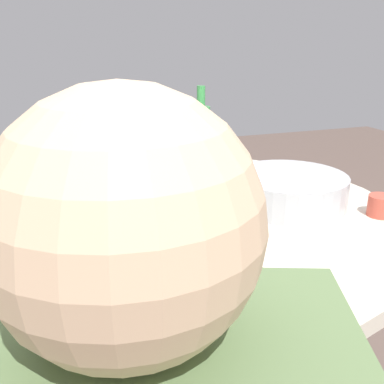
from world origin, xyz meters
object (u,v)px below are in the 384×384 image
(dish_tofu_braise, at_px, (206,294))
(round_dining_table, at_px, (185,255))
(tea_cup_far, at_px, (381,206))
(tea_cup_side, at_px, (96,160))
(green_bottle, at_px, (201,133))
(soup_bowl, at_px, (87,237))
(tea_cup_near, at_px, (159,152))
(dish_stirfry, at_px, (143,171))
(rice_bowl, at_px, (289,189))
(dish_noodles, at_px, (55,196))

(dish_tofu_braise, bearing_deg, round_dining_table, -103.48)
(tea_cup_far, distance_m, tea_cup_side, 0.93)
(green_bottle, bearing_deg, soup_bowl, 50.50)
(round_dining_table, height_order, tea_cup_near, tea_cup_near)
(dish_stirfry, height_order, tea_cup_near, tea_cup_near)
(dish_tofu_braise, xyz_separation_m, tea_cup_far, (-0.57, -0.23, 0.01))
(rice_bowl, relative_size, green_bottle, 1.14)
(dish_noodles, xyz_separation_m, green_bottle, (-0.53, -0.25, 0.10))
(dish_stirfry, xyz_separation_m, dish_noodles, (0.29, 0.15, -0.00))
(dish_tofu_braise, bearing_deg, tea_cup_far, -158.00)
(dish_noodles, distance_m, tea_cup_near, 0.52)
(soup_bowl, relative_size, dish_noodles, 1.30)
(dish_tofu_braise, bearing_deg, soup_bowl, -58.71)
(green_bottle, relative_size, tea_cup_far, 4.18)
(rice_bowl, distance_m, dish_stirfry, 0.50)
(green_bottle, distance_m, tea_cup_near, 0.18)
(dish_stirfry, bearing_deg, dish_noodles, 26.86)
(dish_stirfry, distance_m, tea_cup_side, 0.20)
(dish_tofu_braise, distance_m, tea_cup_near, 0.96)
(rice_bowl, height_order, tea_cup_near, rice_bowl)
(dish_noodles, height_order, tea_cup_far, tea_cup_far)
(soup_bowl, bearing_deg, tea_cup_far, 176.02)
(tea_cup_far, bearing_deg, tea_cup_side, -46.51)
(rice_bowl, relative_size, dish_noodles, 1.46)
(soup_bowl, bearing_deg, tea_cup_side, -99.64)
(rice_bowl, bearing_deg, green_bottle, -80.43)
(soup_bowl, distance_m, green_bottle, 0.76)
(round_dining_table, distance_m, dish_stirfry, 0.37)
(rice_bowl, xyz_separation_m, tea_cup_side, (0.45, -0.52, -0.01))
(rice_bowl, height_order, dish_noodles, rice_bowl)
(round_dining_table, bearing_deg, rice_bowl, 171.27)
(tea_cup_far, height_order, tea_cup_side, tea_cup_side)
(dish_noodles, bearing_deg, tea_cup_near, -140.00)
(soup_bowl, bearing_deg, round_dining_table, -152.35)
(tea_cup_near, bearing_deg, tea_cup_side, 10.07)
(dish_noodles, bearing_deg, tea_cup_far, 154.17)
(green_bottle, distance_m, tea_cup_side, 0.38)
(tea_cup_near, bearing_deg, dish_stirfry, 60.18)
(soup_bowl, height_order, dish_tofu_braise, soup_bowl)
(dish_stirfry, bearing_deg, round_dining_table, 96.04)
(round_dining_table, xyz_separation_m, dish_noodles, (0.32, -0.19, 0.15))
(round_dining_table, height_order, dish_stirfry, dish_stirfry)
(round_dining_table, distance_m, soup_bowl, 0.35)
(rice_bowl, relative_size, tea_cup_far, 4.75)
(soup_bowl, xyz_separation_m, tea_cup_near, (-0.34, -0.66, 0.00))
(round_dining_table, relative_size, soup_bowl, 4.11)
(soup_bowl, height_order, tea_cup_far, soup_bowl)
(dish_noodles, bearing_deg, round_dining_table, 149.76)
(tea_cup_near, distance_m, tea_cup_far, 0.82)
(dish_stirfry, height_order, tea_cup_far, tea_cup_far)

